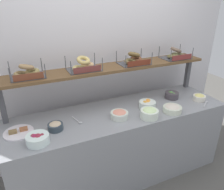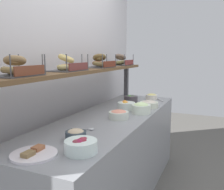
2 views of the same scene
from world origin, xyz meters
name	(u,v)px [view 1 (image 1 of 2)]	position (x,y,z in m)	size (l,w,h in m)	color
ground_plane	(120,172)	(0.00, 0.00, 0.00)	(8.00, 8.00, 0.00)	#595651
back_wall	(101,67)	(0.00, 0.55, 1.20)	(3.58, 0.06, 2.40)	silver
deli_counter	(120,144)	(0.00, 0.00, 0.42)	(2.38, 0.70, 0.85)	gray
shelf_riser_left	(2,104)	(-1.13, 0.27, 1.05)	(0.05, 0.05, 0.40)	#4C4C51
shelf_riser_right	(188,73)	(1.13, 0.27, 1.05)	(0.05, 0.05, 0.40)	#4C4C51
upper_shelf	(111,68)	(0.00, 0.27, 1.26)	(2.34, 0.32, 0.03)	brown
bowl_fruit_salad	(147,104)	(0.31, -0.04, 0.89)	(0.18, 0.18, 0.09)	white
bowl_lox_spread	(119,114)	(-0.07, -0.11, 0.89)	(0.18, 0.18, 0.08)	silver
bowl_potato_salad	(172,109)	(0.50, -0.23, 0.89)	(0.20, 0.20, 0.08)	silver
bowl_scallion_spread	(149,113)	(0.21, -0.23, 0.90)	(0.19, 0.19, 0.11)	white
bowl_tuna_salad	(55,126)	(-0.71, -0.06, 0.89)	(0.14, 0.14, 0.08)	#33404A
bowl_egg_salad	(199,97)	(0.98, -0.13, 0.89)	(0.14, 0.14, 0.08)	white
bowl_beet_salad	(38,139)	(-0.89, -0.21, 0.89)	(0.19, 0.19, 0.09)	white
bowl_veggie_mix	(172,95)	(0.72, 0.06, 0.89)	(0.16, 0.16, 0.08)	#494148
serving_plate_white	(19,132)	(-1.03, 0.02, 0.86)	(0.26, 0.26, 0.04)	white
serving_spoon_near_plate	(78,121)	(-0.48, -0.01, 0.86)	(0.07, 0.17, 0.01)	#B7B7BC
serving_spoon_by_edge	(206,103)	(0.99, -0.23, 0.86)	(0.16, 0.11, 0.01)	#B7B7BC
bagel_basket_everything	(27,72)	(-0.86, 0.28, 1.33)	(0.31, 0.25, 0.14)	#4C4C51
bagel_basket_plain	(84,66)	(-0.31, 0.27, 1.33)	(0.34, 0.26, 0.15)	#4C4C51
bagel_basket_cinnamon_raisin	(134,60)	(0.28, 0.25, 1.33)	(0.34, 0.25, 0.15)	#4C4C51
bagel_basket_poppy	(175,55)	(0.87, 0.25, 1.33)	(0.34, 0.26, 0.15)	#4C4C51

